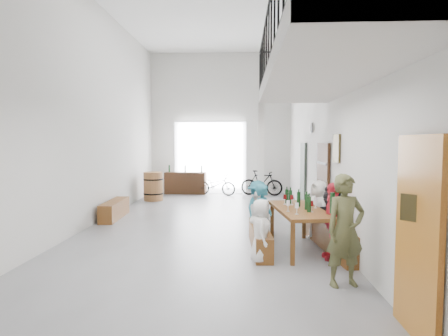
# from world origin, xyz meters

# --- Properties ---
(floor) EXTENTS (12.00, 12.00, 0.00)m
(floor) POSITION_xyz_m (0.00, 0.00, 0.00)
(floor) COLOR slate
(floor) RESTS_ON ground
(room_walls) EXTENTS (12.00, 12.00, 12.00)m
(room_walls) POSITION_xyz_m (0.00, 0.00, 3.55)
(room_walls) COLOR silver
(room_walls) RESTS_ON ground
(gateway_portal) EXTENTS (2.80, 0.08, 2.80)m
(gateway_portal) POSITION_xyz_m (-0.40, 5.94, 1.40)
(gateway_portal) COLOR white
(gateway_portal) RESTS_ON ground
(right_wall_decor) EXTENTS (0.07, 8.28, 5.07)m
(right_wall_decor) POSITION_xyz_m (2.70, -1.87, 1.74)
(right_wall_decor) COLOR #AC661D
(right_wall_decor) RESTS_ON ground
(balcony) EXTENTS (1.52, 5.62, 4.00)m
(balcony) POSITION_xyz_m (1.98, -3.13, 2.96)
(balcony) COLOR silver
(balcony) RESTS_ON ground
(tasting_table) EXTENTS (1.04, 2.06, 0.79)m
(tasting_table) POSITION_xyz_m (1.96, -1.81, 0.71)
(tasting_table) COLOR brown
(tasting_table) RESTS_ON ground
(bench_inner) EXTENTS (0.39, 1.87, 0.43)m
(bench_inner) POSITION_xyz_m (1.23, -1.81, 0.21)
(bench_inner) COLOR brown
(bench_inner) RESTS_ON ground
(bench_wall) EXTENTS (0.56, 2.27, 0.52)m
(bench_wall) POSITION_xyz_m (2.56, -1.78, 0.26)
(bench_wall) COLOR brown
(bench_wall) RESTS_ON ground
(tableware) EXTENTS (0.63, 1.23, 0.35)m
(tableware) POSITION_xyz_m (1.94, -1.75, 0.93)
(tableware) COLOR black
(tableware) RESTS_ON tasting_table
(side_bench) EXTENTS (0.44, 1.67, 0.47)m
(side_bench) POSITION_xyz_m (-2.50, 0.89, 0.23)
(side_bench) COLOR brown
(side_bench) RESTS_ON ground
(oak_barrel) EXTENTS (0.67, 0.67, 0.99)m
(oak_barrel) POSITION_xyz_m (-2.20, 3.92, 0.49)
(oak_barrel) COLOR olive
(oak_barrel) RESTS_ON ground
(serving_counter) EXTENTS (1.62, 0.55, 0.84)m
(serving_counter) POSITION_xyz_m (-1.35, 5.65, 0.42)
(serving_counter) COLOR #371D0F
(serving_counter) RESTS_ON ground
(counter_bottles) EXTENTS (1.35, 0.17, 0.28)m
(counter_bottles) POSITION_xyz_m (-1.35, 5.64, 0.98)
(counter_bottles) COLOR black
(counter_bottles) RESTS_ON serving_counter
(guest_left_a) EXTENTS (0.35, 0.53, 1.07)m
(guest_left_a) POSITION_xyz_m (1.21, -2.58, 0.54)
(guest_left_a) COLOR white
(guest_left_a) RESTS_ON ground
(guest_left_b) EXTENTS (0.43, 0.54, 1.27)m
(guest_left_b) POSITION_xyz_m (1.28, -2.02, 0.64)
(guest_left_b) COLOR #226171
(guest_left_b) RESTS_ON ground
(guest_left_c) EXTENTS (0.47, 0.57, 1.06)m
(guest_left_c) POSITION_xyz_m (1.24, -1.41, 0.53)
(guest_left_c) COLOR white
(guest_left_c) RESTS_ON ground
(guest_left_d) EXTENTS (0.72, 0.89, 1.21)m
(guest_left_d) POSITION_xyz_m (1.22, -0.85, 0.60)
(guest_left_d) COLOR #226171
(guest_left_d) RESTS_ON ground
(guest_right_a) EXTENTS (0.36, 0.79, 1.33)m
(guest_right_a) POSITION_xyz_m (2.46, -2.31, 0.67)
(guest_right_a) COLOR red
(guest_right_a) RESTS_ON ground
(guest_right_b) EXTENTS (0.45, 1.14, 1.20)m
(guest_right_b) POSITION_xyz_m (2.59, -1.66, 0.60)
(guest_right_b) COLOR black
(guest_right_b) RESTS_ON ground
(guest_right_c) EXTENTS (0.58, 0.70, 1.24)m
(guest_right_c) POSITION_xyz_m (2.47, -1.01, 0.62)
(guest_right_c) COLOR white
(guest_right_c) RESTS_ON ground
(host_standing) EXTENTS (0.66, 0.52, 1.58)m
(host_standing) POSITION_xyz_m (2.34, -3.53, 0.79)
(host_standing) COLOR #4D4F2C
(host_standing) RESTS_ON ground
(potted_plant) EXTENTS (0.53, 0.50, 0.48)m
(potted_plant) POSITION_xyz_m (2.45, 0.87, 0.24)
(potted_plant) COLOR #1F471B
(potted_plant) RESTS_ON ground
(bicycle_near) EXTENTS (1.64, 0.92, 0.82)m
(bicycle_near) POSITION_xyz_m (-0.14, 5.30, 0.41)
(bicycle_near) COLOR black
(bicycle_near) RESTS_ON ground
(bicycle_far) EXTENTS (1.64, 0.75, 0.95)m
(bicycle_far) POSITION_xyz_m (1.60, 5.32, 0.48)
(bicycle_far) COLOR black
(bicycle_far) RESTS_ON ground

